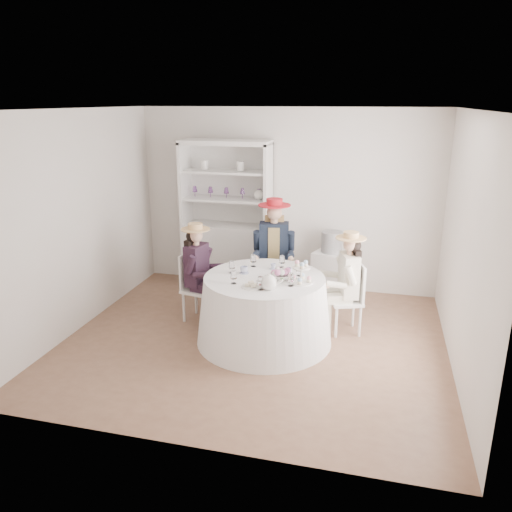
# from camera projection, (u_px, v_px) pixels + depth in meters

# --- Properties ---
(ground) EXTENTS (4.50, 4.50, 0.00)m
(ground) POSITION_uv_depth(u_px,v_px,m) (254.00, 341.00, 6.04)
(ground) COLOR brown
(ground) RESTS_ON ground
(ceiling) EXTENTS (4.50, 4.50, 0.00)m
(ceiling) POSITION_uv_depth(u_px,v_px,m) (254.00, 109.00, 5.23)
(ceiling) COLOR white
(ceiling) RESTS_ON wall_back
(wall_back) EXTENTS (4.50, 0.00, 4.50)m
(wall_back) POSITION_uv_depth(u_px,v_px,m) (287.00, 200.00, 7.49)
(wall_back) COLOR silver
(wall_back) RESTS_ON ground
(wall_front) EXTENTS (4.50, 0.00, 4.50)m
(wall_front) POSITION_uv_depth(u_px,v_px,m) (189.00, 299.00, 3.79)
(wall_front) COLOR silver
(wall_front) RESTS_ON ground
(wall_left) EXTENTS (0.00, 4.50, 4.50)m
(wall_left) POSITION_uv_depth(u_px,v_px,m) (78.00, 222.00, 6.16)
(wall_left) COLOR silver
(wall_left) RESTS_ON ground
(wall_right) EXTENTS (0.00, 4.50, 4.50)m
(wall_right) POSITION_uv_depth(u_px,v_px,m) (466.00, 247.00, 5.12)
(wall_right) COLOR silver
(wall_right) RESTS_ON ground
(tea_table) EXTENTS (1.62, 1.62, 0.82)m
(tea_table) POSITION_uv_depth(u_px,v_px,m) (264.00, 309.00, 5.94)
(tea_table) COLOR white
(tea_table) RESTS_ON ground
(hutch) EXTENTS (1.50, 0.96, 2.24)m
(hutch) POSITION_uv_depth(u_px,v_px,m) (228.00, 237.00, 7.61)
(hutch) COLOR silver
(hutch) RESTS_ON ground
(side_table) EXTENTS (0.56, 0.56, 0.69)m
(side_table) POSITION_uv_depth(u_px,v_px,m) (330.00, 274.00, 7.32)
(side_table) COLOR silver
(side_table) RESTS_ON ground
(hatbox) EXTENTS (0.36, 0.36, 0.30)m
(hatbox) POSITION_uv_depth(u_px,v_px,m) (332.00, 242.00, 7.18)
(hatbox) COLOR black
(hatbox) RESTS_ON side_table
(guest_left) EXTENTS (0.52, 0.49, 1.31)m
(guest_left) POSITION_uv_depth(u_px,v_px,m) (198.00, 267.00, 6.42)
(guest_left) COLOR silver
(guest_left) RESTS_ON ground
(guest_mid) EXTENTS (0.58, 0.61, 1.54)m
(guest_mid) POSITION_uv_depth(u_px,v_px,m) (274.00, 247.00, 6.78)
(guest_mid) COLOR silver
(guest_mid) RESTS_ON ground
(guest_right) EXTENTS (0.53, 0.49, 1.30)m
(guest_right) POSITION_uv_depth(u_px,v_px,m) (347.00, 277.00, 6.07)
(guest_right) COLOR silver
(guest_right) RESTS_ON ground
(spare_chair) EXTENTS (0.57, 0.57, 0.99)m
(spare_chair) POSITION_uv_depth(u_px,v_px,m) (207.00, 272.00, 6.87)
(spare_chair) COLOR silver
(spare_chair) RESTS_ON ground
(teacup_a) EXTENTS (0.12, 0.12, 0.08)m
(teacup_a) POSITION_uv_depth(u_px,v_px,m) (244.00, 270.00, 5.93)
(teacup_a) COLOR white
(teacup_a) RESTS_ON tea_table
(teacup_b) EXTENTS (0.09, 0.09, 0.06)m
(teacup_b) POSITION_uv_depth(u_px,v_px,m) (273.00, 267.00, 6.08)
(teacup_b) COLOR white
(teacup_b) RESTS_ON tea_table
(teacup_c) EXTENTS (0.10, 0.10, 0.08)m
(teacup_c) POSITION_uv_depth(u_px,v_px,m) (288.00, 272.00, 5.88)
(teacup_c) COLOR white
(teacup_c) RESTS_ON tea_table
(flower_bowl) EXTENTS (0.31, 0.31, 0.06)m
(flower_bowl) POSITION_uv_depth(u_px,v_px,m) (280.00, 277.00, 5.73)
(flower_bowl) COLOR white
(flower_bowl) RESTS_ON tea_table
(flower_arrangement) EXTENTS (0.19, 0.20, 0.07)m
(flower_arrangement) POSITION_uv_depth(u_px,v_px,m) (281.00, 272.00, 5.70)
(flower_arrangement) COLOR #CF67A0
(flower_arrangement) RESTS_ON tea_table
(table_teapot) EXTENTS (0.25, 0.18, 0.19)m
(table_teapot) POSITION_uv_depth(u_px,v_px,m) (269.00, 282.00, 5.42)
(table_teapot) COLOR white
(table_teapot) RESTS_ON tea_table
(sandwich_plate) EXTENTS (0.23, 0.23, 0.05)m
(sandwich_plate) POSITION_uv_depth(u_px,v_px,m) (252.00, 286.00, 5.51)
(sandwich_plate) COLOR white
(sandwich_plate) RESTS_ON tea_table
(cupcake_stand) EXTENTS (0.27, 0.27, 0.25)m
(cupcake_stand) POSITION_uv_depth(u_px,v_px,m) (301.00, 275.00, 5.62)
(cupcake_stand) COLOR white
(cupcake_stand) RESTS_ON tea_table
(stemware_set) EXTENTS (0.87, 0.88, 0.15)m
(stemware_set) POSITION_uv_depth(u_px,v_px,m) (264.00, 271.00, 5.80)
(stemware_set) COLOR white
(stemware_set) RESTS_ON tea_table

